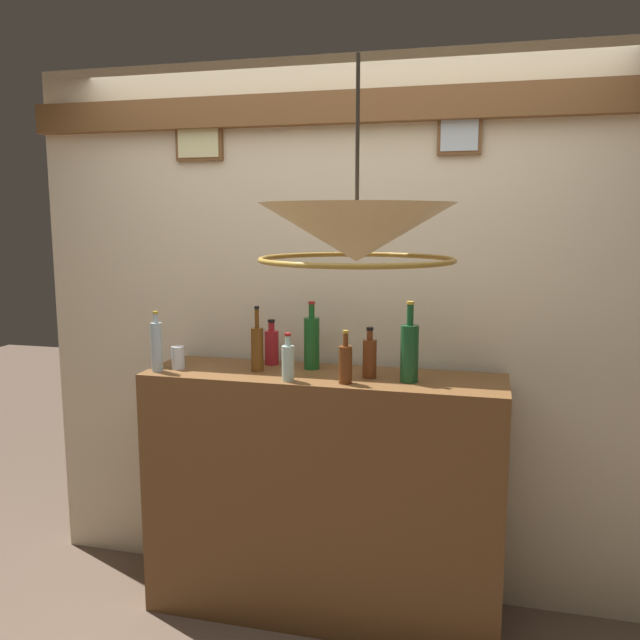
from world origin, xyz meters
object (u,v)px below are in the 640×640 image
object	(u,v)px
liquor_bottle_whiskey	(370,357)
glass_tumbler_rocks	(178,358)
liquor_bottle_vodka	(312,342)
pendant_lamp	(357,235)
liquor_bottle_bourbon	(157,346)
liquor_bottle_vermouth	(257,348)
liquor_bottle_brandy	(288,362)
liquor_bottle_scotch	(409,351)
liquor_bottle_sherry	(345,363)
liquor_bottle_tequila	(272,346)

from	to	relation	value
liquor_bottle_whiskey	glass_tumbler_rocks	bearing A→B (deg)	-176.93
liquor_bottle_vodka	pendant_lamp	world-z (taller)	pendant_lamp
liquor_bottle_bourbon	liquor_bottle_vermouth	size ratio (longest dim) A/B	0.92
liquor_bottle_whiskey	liquor_bottle_brandy	bearing A→B (deg)	-156.96
liquor_bottle_scotch	liquor_bottle_sherry	bearing A→B (deg)	-159.76
liquor_bottle_sherry	glass_tumbler_rocks	bearing A→B (deg)	174.82
liquor_bottle_whiskey	liquor_bottle_vermouth	xyz separation A→B (m)	(-0.51, -0.00, 0.02)
liquor_bottle_bourbon	pendant_lamp	world-z (taller)	pendant_lamp
liquor_bottle_vodka	liquor_bottle_vermouth	size ratio (longest dim) A/B	1.05
liquor_bottle_scotch	liquor_bottle_whiskey	bearing A→B (deg)	171.57
liquor_bottle_scotch	liquor_bottle_bourbon	bearing A→B (deg)	-175.38
liquor_bottle_vodka	liquor_bottle_whiskey	size ratio (longest dim) A/B	1.41
liquor_bottle_sherry	liquor_bottle_scotch	xyz separation A→B (m)	(0.25, 0.09, 0.04)
liquor_bottle_vermouth	liquor_bottle_tequila	bearing A→B (deg)	82.53
liquor_bottle_whiskey	liquor_bottle_scotch	bearing A→B (deg)	-8.43
liquor_bottle_vodka	pendant_lamp	bearing A→B (deg)	-66.80
liquor_bottle_sherry	liquor_bottle_vermouth	world-z (taller)	liquor_bottle_vermouth
liquor_bottle_vodka	liquor_bottle_sherry	bearing A→B (deg)	-47.50
liquor_bottle_vodka	liquor_bottle_tequila	distance (m)	0.21
liquor_bottle_whiskey	liquor_bottle_tequila	distance (m)	0.51
liquor_bottle_tequila	liquor_bottle_brandy	world-z (taller)	liquor_bottle_tequila
liquor_bottle_whiskey	liquor_bottle_tequila	xyz separation A→B (m)	(-0.49, 0.14, -0.00)
liquor_bottle_tequila	liquor_bottle_scotch	distance (m)	0.69
liquor_bottle_sherry	liquor_bottle_vermouth	xyz separation A→B (m)	(-0.43, 0.12, 0.02)
liquor_bottle_scotch	liquor_bottle_vermouth	bearing A→B (deg)	177.93
liquor_bottle_bourbon	liquor_bottle_vodka	bearing A→B (deg)	18.49
liquor_bottle_vermouth	liquor_bottle_bourbon	bearing A→B (deg)	-165.18
liquor_bottle_sherry	liquor_bottle_brandy	distance (m)	0.24
glass_tumbler_rocks	pendant_lamp	xyz separation A→B (m)	(0.97, -0.73, 0.58)
liquor_bottle_bourbon	liquor_bottle_tequila	bearing A→B (deg)	29.74
liquor_bottle_sherry	liquor_bottle_tequila	size ratio (longest dim) A/B	1.05
glass_tumbler_rocks	pendant_lamp	distance (m)	1.35
liquor_bottle_vermouth	pendant_lamp	xyz separation A→B (m)	(0.60, -0.78, 0.53)
liquor_bottle_sherry	liquor_bottle_bourbon	size ratio (longest dim) A/B	0.82
glass_tumbler_rocks	pendant_lamp	bearing A→B (deg)	-36.98
liquor_bottle_whiskey	liquor_bottle_bourbon	bearing A→B (deg)	-173.00
liquor_bottle_brandy	glass_tumbler_rocks	size ratio (longest dim) A/B	1.98
liquor_bottle_scotch	liquor_bottle_brandy	bearing A→B (deg)	-167.28
liquor_bottle_vodka	liquor_bottle_tequila	world-z (taller)	liquor_bottle_vodka
liquor_bottle_tequila	liquor_bottle_vermouth	world-z (taller)	liquor_bottle_vermouth
liquor_bottle_whiskey	liquor_bottle_sherry	bearing A→B (deg)	-124.06
liquor_bottle_vodka	liquor_bottle_vermouth	world-z (taller)	liquor_bottle_vodka
liquor_bottle_brandy	pendant_lamp	bearing A→B (deg)	-56.90
liquor_bottle_brandy	liquor_bottle_bourbon	bearing A→B (deg)	177.99
liquor_bottle_sherry	liquor_bottle_bourbon	xyz separation A→B (m)	(-0.87, 0.00, 0.03)
liquor_bottle_vodka	glass_tumbler_rocks	xyz separation A→B (m)	(-0.59, -0.15, -0.07)
liquor_bottle_sherry	glass_tumbler_rocks	distance (m)	0.80
liquor_bottle_tequila	liquor_bottle_sherry	bearing A→B (deg)	-32.60
liquor_bottle_vodka	glass_tumbler_rocks	world-z (taller)	liquor_bottle_vodka
liquor_bottle_tequila	glass_tumbler_rocks	world-z (taller)	liquor_bottle_tequila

